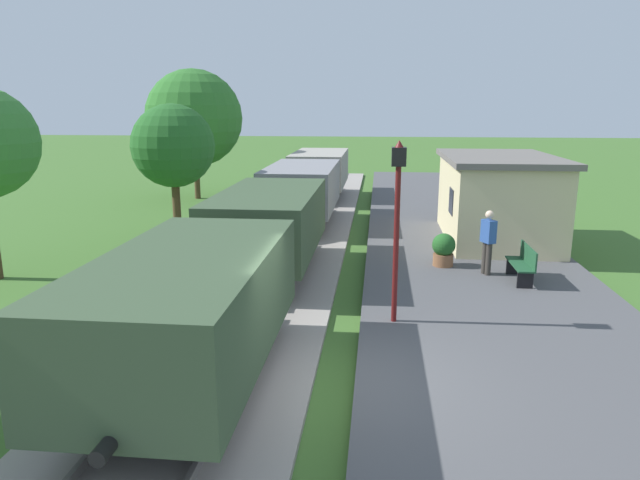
{
  "coord_description": "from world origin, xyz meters",
  "views": [
    {
      "loc": [
        0.5,
        -8.38,
        4.58
      ],
      "look_at": [
        -0.83,
        4.43,
        1.52
      ],
      "focal_mm": 31.68,
      "sensor_mm": 36.0,
      "label": 1
    }
  ],
  "objects": [
    {
      "name": "rail_far",
      "position": [
        -3.12,
        0.0,
        0.19
      ],
      "size": [
        0.07,
        60.0,
        0.14
      ],
      "primitive_type": "cube",
      "color": "slate",
      "rests_on": "track_ballast"
    },
    {
      "name": "track_ballast",
      "position": [
        -2.4,
        0.0,
        0.06
      ],
      "size": [
        3.8,
        60.0,
        0.12
      ],
      "primitive_type": "cube",
      "color": "gray",
      "rests_on": "ground"
    },
    {
      "name": "lamp_post_near",
      "position": [
        0.89,
        2.7,
        2.8
      ],
      "size": [
        0.28,
        0.28,
        3.7
      ],
      "color": "#591414",
      "rests_on": "platform_slab"
    },
    {
      "name": "tree_field_left",
      "position": [
        -8.62,
        19.28,
        4.0
      ],
      "size": [
        4.75,
        4.75,
        6.37
      ],
      "color": "#4C3823",
      "rests_on": "ground"
    },
    {
      "name": "station_hut",
      "position": [
        4.4,
        10.51,
        1.65
      ],
      "size": [
        3.5,
        5.8,
        2.78
      ],
      "color": "beige",
      "rests_on": "platform_slab"
    },
    {
      "name": "person_waiting",
      "position": [
        3.39,
        6.32,
        1.18
      ],
      "size": [
        0.38,
        0.45,
        1.71
      ],
      "rotation": [
        0.0,
        0.0,
        3.6
      ],
      "color": "#38332D",
      "rests_on": "platform_slab"
    },
    {
      "name": "freight_train",
      "position": [
        -2.4,
        9.61,
        1.4
      ],
      "size": [
        2.5,
        26.0,
        2.12
      ],
      "color": "#384C33",
      "rests_on": "rail_near"
    },
    {
      "name": "platform_slab",
      "position": [
        3.2,
        0.0,
        0.12
      ],
      "size": [
        6.0,
        60.0,
        0.25
      ],
      "primitive_type": "cube",
      "color": "#4C4C4F",
      "rests_on": "ground"
    },
    {
      "name": "rail_near",
      "position": [
        -1.68,
        0.0,
        0.19
      ],
      "size": [
        0.07,
        60.0,
        0.14
      ],
      "primitive_type": "cube",
      "color": "slate",
      "rests_on": "track_ballast"
    },
    {
      "name": "tree_trackside_far",
      "position": [
        -6.5,
        10.47,
        3.25
      ],
      "size": [
        2.84,
        2.84,
        4.68
      ],
      "color": "#4C3823",
      "rests_on": "ground"
    },
    {
      "name": "ground_plane",
      "position": [
        0.0,
        0.0,
        0.0
      ],
      "size": [
        160.0,
        160.0,
        0.0
      ],
      "primitive_type": "plane",
      "color": "#3D6628"
    },
    {
      "name": "bench_near_hut",
      "position": [
        4.19,
        5.79,
        0.72
      ],
      "size": [
        0.42,
        1.5,
        0.91
      ],
      "color": "#1E4C2D",
      "rests_on": "platform_slab"
    },
    {
      "name": "potted_planter",
      "position": [
        2.35,
        7.03,
        0.72
      ],
      "size": [
        0.64,
        0.64,
        0.92
      ],
      "color": "brown",
      "rests_on": "platform_slab"
    }
  ]
}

